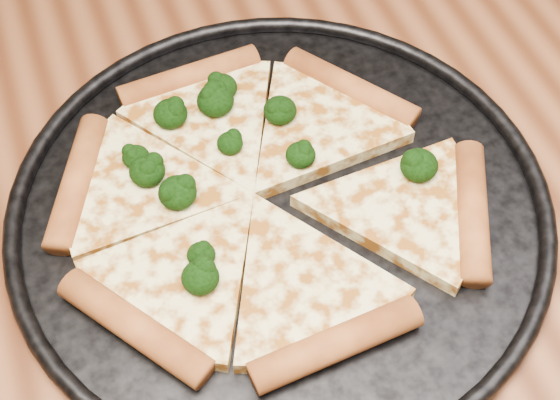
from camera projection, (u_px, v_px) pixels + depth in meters
name	position (u px, v px, depth m)	size (l,w,h in m)	color
dining_table	(230.00, 253.00, 0.70)	(1.20, 0.90, 0.75)	brown
pizza_pan	(280.00, 206.00, 0.61)	(0.40, 0.40, 0.02)	black
pizza	(260.00, 196.00, 0.61)	(0.33, 0.30, 0.02)	#FFEC9C
broccoli_florets	(230.00, 153.00, 0.62)	(0.22, 0.19, 0.02)	black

